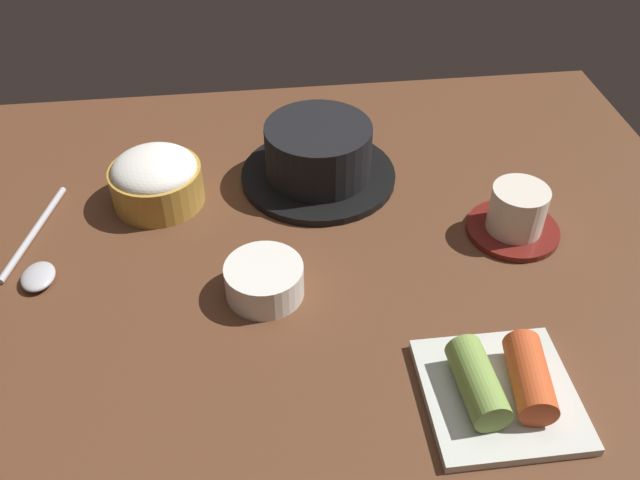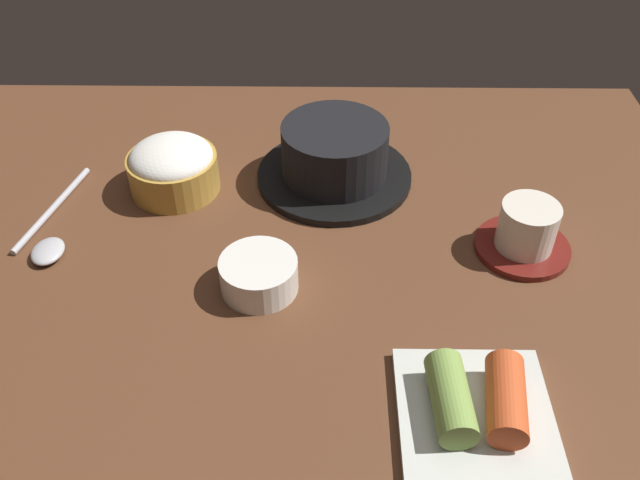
# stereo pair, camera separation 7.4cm
# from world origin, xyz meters

# --- Properties ---
(dining_table) EXTENTS (1.00, 0.76, 0.02)m
(dining_table) POSITION_xyz_m (0.00, 0.00, 0.01)
(dining_table) COLOR #56331E
(dining_table) RESTS_ON ground
(stone_pot) EXTENTS (0.20, 0.20, 0.08)m
(stone_pot) POSITION_xyz_m (0.04, 0.14, 0.06)
(stone_pot) COLOR black
(stone_pot) RESTS_ON dining_table
(rice_bowl) EXTENTS (0.11, 0.11, 0.07)m
(rice_bowl) POSITION_xyz_m (-0.17, 0.11, 0.05)
(rice_bowl) COLOR #B78C38
(rice_bowl) RESTS_ON dining_table
(tea_cup_with_saucer) EXTENTS (0.11, 0.11, 0.06)m
(tea_cup_with_saucer) POSITION_xyz_m (0.25, -0.00, 0.05)
(tea_cup_with_saucer) COLOR maroon
(tea_cup_with_saucer) RESTS_ON dining_table
(banchan_cup_center) EXTENTS (0.08, 0.08, 0.04)m
(banchan_cup_center) POSITION_xyz_m (-0.04, -0.06, 0.04)
(banchan_cup_center) COLOR white
(banchan_cup_center) RESTS_ON dining_table
(kimchi_plate) EXTENTS (0.14, 0.14, 0.05)m
(kimchi_plate) POSITION_xyz_m (0.16, -0.23, 0.04)
(kimchi_plate) COLOR silver
(kimchi_plate) RESTS_ON dining_table
(spoon) EXTENTS (0.06, 0.19, 0.01)m
(spoon) POSITION_xyz_m (-0.30, 0.01, 0.03)
(spoon) COLOR #B7B7BC
(spoon) RESTS_ON dining_table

